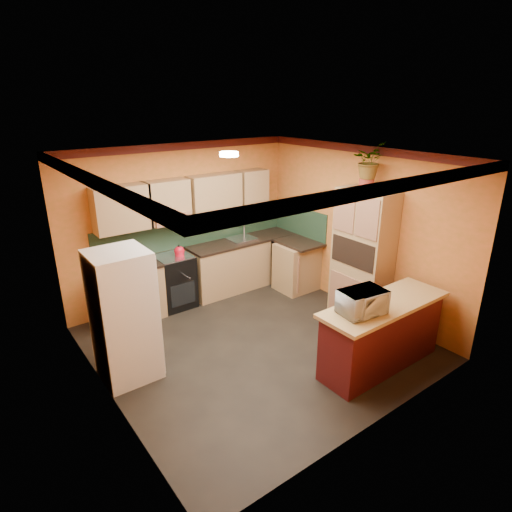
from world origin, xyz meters
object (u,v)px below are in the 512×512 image
Objects in this scene: base_cabinets_back at (207,273)px; fridge at (124,316)px; pantry at (362,256)px; stove at (175,281)px; breakfast_bar at (381,336)px; microwave at (362,302)px.

base_cabinets_back is 2.15× the size of fridge.
pantry is at bearing -10.93° from fridge.
stove is 0.51× the size of breakfast_bar.
stove is 3.41m from microwave.
fridge is at bearing 169.07° from pantry.
base_cabinets_back is 3.30m from microwave.
base_cabinets_back is at bearing 103.01° from microwave.
stove is 3.50m from breakfast_bar.
base_cabinets_back is 4.01× the size of stove.
microwave reaches higher than stove.
base_cabinets_back is 3.31m from breakfast_bar.
breakfast_bar is (-0.84, -1.10, -0.61)m from pantry.
base_cabinets_back is 0.63m from stove.
base_cabinets_back is at bearing 35.52° from fridge.
fridge reaches higher than breakfast_bar.
pantry is (1.60, -2.12, 0.61)m from base_cabinets_back.
stove reaches higher than base_cabinets_back.
pantry is 1.71m from microwave.
fridge is (-1.38, -1.43, 0.39)m from stove.
breakfast_bar is at bearing -66.79° from stove.
base_cabinets_back is at bearing 0.00° from stove.
fridge is 3.13× the size of microwave.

